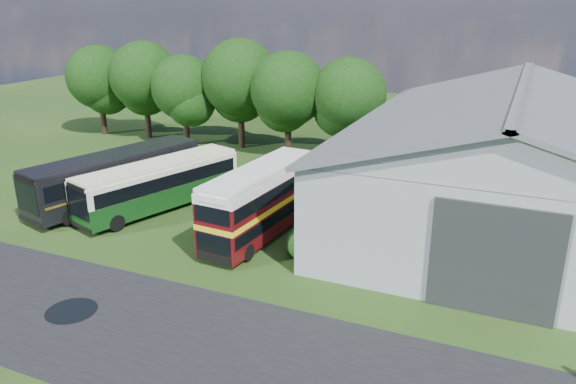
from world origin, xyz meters
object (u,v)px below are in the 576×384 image
at_px(bus_dark_single, 116,177).
at_px(storage_shed, 514,153).
at_px(bus_maroon_double, 261,202).
at_px(bus_green_single, 159,184).

bearing_deg(bus_dark_single, storage_shed, 32.36).
distance_m(storage_shed, bus_maroon_double, 15.22).
height_order(bus_green_single, bus_dark_single, bus_dark_single).
relative_size(storage_shed, bus_green_single, 2.18).
height_order(storage_shed, bus_green_single, storage_shed).
distance_m(bus_maroon_double, bus_dark_single, 11.18).
xyz_separation_m(storage_shed, bus_green_single, (-20.41, -7.05, -2.53)).
distance_m(storage_shed, bus_green_single, 21.74).
bearing_deg(bus_green_single, bus_dark_single, -159.77).
relative_size(bus_green_single, bus_dark_single, 0.92).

